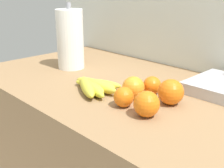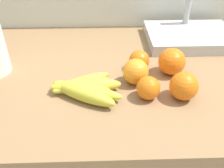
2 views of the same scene
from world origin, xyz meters
name	(u,v)px [view 1 (image 1 of 2)]	position (x,y,z in m)	size (l,w,h in m)	color
wall_back	(218,119)	(0.00, 0.39, 0.65)	(2.16, 0.06, 1.30)	silver
banana_bunch	(93,86)	(-0.25, -0.13, 0.87)	(0.21, 0.18, 0.04)	gold
orange_far_right	(133,88)	(-0.10, -0.08, 0.89)	(0.08, 0.08, 0.08)	orange
orange_back_left	(147,104)	(0.02, -0.16, 0.89)	(0.08, 0.08, 0.08)	orange
orange_front	(171,92)	(0.02, -0.03, 0.90)	(0.08, 0.08, 0.08)	orange
orange_back_right	(152,85)	(-0.08, 0.00, 0.89)	(0.06, 0.06, 0.06)	orange
orange_right	(124,97)	(-0.07, -0.15, 0.89)	(0.07, 0.07, 0.07)	orange
paper_towel_roll	(70,39)	(-0.55, 0.00, 0.99)	(0.12, 0.12, 0.30)	white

